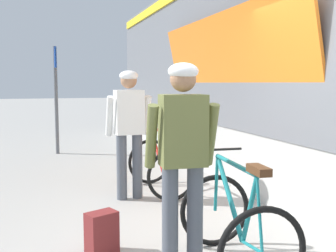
{
  "coord_description": "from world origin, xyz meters",
  "views": [
    {
      "loc": [
        -1.53,
        -3.33,
        1.6
      ],
      "look_at": [
        -0.0,
        1.51,
        1.05
      ],
      "focal_mm": 43.07,
      "sensor_mm": 36.0,
      "label": 1
    }
  ],
  "objects_px": {
    "cyclist_near_in_white": "(129,123)",
    "bicycle_far_teal": "(236,224)",
    "bicycle_near_red": "(160,165)",
    "backpack_on_platform": "(102,233)",
    "cyclist_far_in_olive": "(183,148)",
    "platform_sign_post": "(56,82)"
  },
  "relations": [
    {
      "from": "cyclist_near_in_white",
      "to": "platform_sign_post",
      "type": "distance_m",
      "value": 4.11
    },
    {
      "from": "bicycle_far_teal",
      "to": "backpack_on_platform",
      "type": "relative_size",
      "value": 2.81
    },
    {
      "from": "cyclist_near_in_white",
      "to": "platform_sign_post",
      "type": "xyz_separation_m",
      "value": [
        -0.81,
        3.99,
        0.57
      ]
    },
    {
      "from": "bicycle_far_teal",
      "to": "platform_sign_post",
      "type": "xyz_separation_m",
      "value": [
        -1.22,
        6.35,
        1.22
      ]
    },
    {
      "from": "bicycle_near_red",
      "to": "bicycle_far_teal",
      "type": "xyz_separation_m",
      "value": [
        -0.09,
        -2.57,
        0.0
      ]
    },
    {
      "from": "cyclist_near_in_white",
      "to": "cyclist_far_in_olive",
      "type": "relative_size",
      "value": 1.0
    },
    {
      "from": "cyclist_near_in_white",
      "to": "bicycle_far_teal",
      "type": "distance_m",
      "value": 2.48
    },
    {
      "from": "cyclist_far_in_olive",
      "to": "bicycle_far_teal",
      "type": "bearing_deg",
      "value": -20.18
    },
    {
      "from": "bicycle_near_red",
      "to": "cyclist_near_in_white",
      "type": "bearing_deg",
      "value": -157.63
    },
    {
      "from": "bicycle_near_red",
      "to": "bicycle_far_teal",
      "type": "relative_size",
      "value": 0.97
    },
    {
      "from": "bicycle_near_red",
      "to": "backpack_on_platform",
      "type": "distance_m",
      "value": 2.23
    },
    {
      "from": "bicycle_far_teal",
      "to": "platform_sign_post",
      "type": "relative_size",
      "value": 0.47
    },
    {
      "from": "cyclist_near_in_white",
      "to": "cyclist_far_in_olive",
      "type": "distance_m",
      "value": 2.2
    },
    {
      "from": "backpack_on_platform",
      "to": "platform_sign_post",
      "type": "distance_m",
      "value": 5.88
    },
    {
      "from": "cyclist_near_in_white",
      "to": "bicycle_far_teal",
      "type": "xyz_separation_m",
      "value": [
        0.42,
        -2.36,
        -0.65
      ]
    },
    {
      "from": "backpack_on_platform",
      "to": "cyclist_far_in_olive",
      "type": "bearing_deg",
      "value": -61.48
    },
    {
      "from": "backpack_on_platform",
      "to": "platform_sign_post",
      "type": "xyz_separation_m",
      "value": [
        -0.18,
        5.7,
        1.42
      ]
    },
    {
      "from": "cyclist_near_in_white",
      "to": "platform_sign_post",
      "type": "bearing_deg",
      "value": 101.44
    },
    {
      "from": "cyclist_far_in_olive",
      "to": "backpack_on_platform",
      "type": "distance_m",
      "value": 1.17
    },
    {
      "from": "cyclist_near_in_white",
      "to": "platform_sign_post",
      "type": "relative_size",
      "value": 0.73
    },
    {
      "from": "bicycle_far_teal",
      "to": "backpack_on_platform",
      "type": "bearing_deg",
      "value": 148.03
    },
    {
      "from": "cyclist_far_in_olive",
      "to": "platform_sign_post",
      "type": "relative_size",
      "value": 0.73
    }
  ]
}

